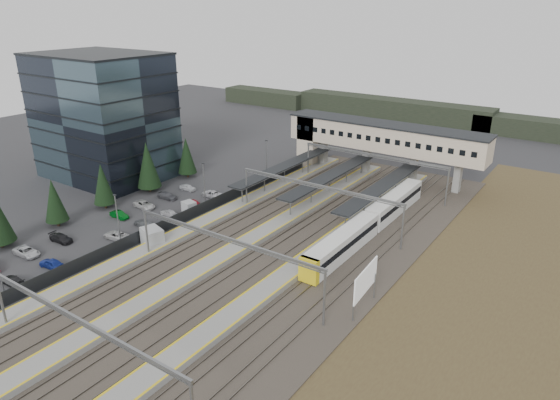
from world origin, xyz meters
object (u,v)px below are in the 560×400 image
Objects in this scene: relay_cabin_far at (189,207)px; billboard at (366,282)px; relay_cabin_near at (152,237)px; office_building at (104,116)px; footbridge at (371,138)px; train at (370,223)px.

relay_cabin_far is 38.28m from billboard.
relay_cabin_near is at bearing -175.47° from billboard.
relay_cabin_near is at bearing -69.65° from relay_cabin_far.
office_building is 53.18m from footbridge.
relay_cabin_far is 0.07× the size of train.
relay_cabin_far is (-4.46, 12.02, -0.39)m from relay_cabin_near.
train is at bearing 4.43° from office_building.
office_building is 37.71m from relay_cabin_near.
footbridge is (11.96, 47.24, 6.57)m from relay_cabin_near.
billboard reaches higher than relay_cabin_far.
relay_cabin_near is 32.48m from train.
billboard is (20.57, -44.66, -4.13)m from footbridge.
footbridge reaches higher than relay_cabin_near.
billboard is (36.99, -9.44, 2.83)m from relay_cabin_far.
relay_cabin_far is (27.28, -5.23, -11.22)m from office_building.
office_building reaches higher than footbridge.
billboard is (8.27, -19.01, 1.92)m from train.
office_building is 3.74× the size of billboard.
relay_cabin_near is at bearing -104.21° from footbridge.
footbridge is 6.23× the size of billboard.
relay_cabin_near is 0.09× the size of footbridge.
relay_cabin_near is 0.59× the size of billboard.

